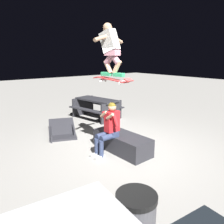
% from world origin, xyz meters
% --- Properties ---
extents(ground_plane, '(40.00, 40.00, 0.00)m').
position_xyz_m(ground_plane, '(0.00, 0.00, 0.00)').
color(ground_plane, gray).
extents(ledge_box_main, '(1.60, 0.68, 0.44)m').
position_xyz_m(ledge_box_main, '(-0.02, 0.09, 0.22)').
color(ledge_box_main, '#28282D').
rests_on(ledge_box_main, ground).
extents(person_sitting_on_ledge, '(0.59, 0.76, 1.28)m').
position_xyz_m(person_sitting_on_ledge, '(0.03, 0.46, 0.70)').
color(person_sitting_on_ledge, '#2D3856').
rests_on(person_sitting_on_ledge, ground).
extents(skateboard, '(1.04, 0.38, 0.13)m').
position_xyz_m(skateboard, '(-0.10, 0.46, 1.83)').
color(skateboard, '#B72D2D').
extents(skater_airborne, '(0.63, 0.89, 1.12)m').
position_xyz_m(skater_airborne, '(-0.04, 0.47, 2.52)').
color(skater_airborne, '#2D9E66').
extents(kicker_ramp, '(1.46, 1.20, 0.45)m').
position_xyz_m(kicker_ramp, '(2.05, 0.73, 0.07)').
color(kicker_ramp, '#28282D').
rests_on(kicker_ramp, ground).
extents(picnic_table_back, '(1.92, 1.64, 0.75)m').
position_xyz_m(picnic_table_back, '(2.94, -1.17, 0.50)').
color(picnic_table_back, '#28282D').
rests_on(picnic_table_back, ground).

